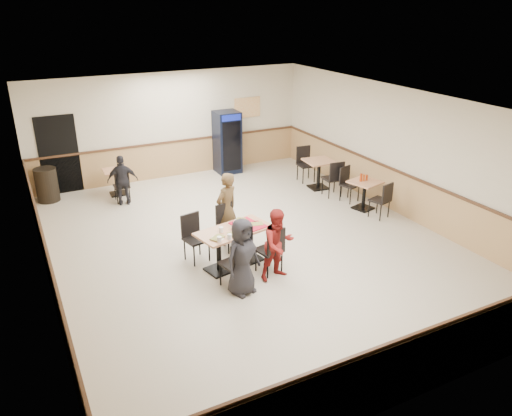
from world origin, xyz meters
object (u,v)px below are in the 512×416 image
side_table_near (364,191)px  lone_diner (123,180)px  diner_woman_right (278,244)px  main_table (234,242)px  pepsi_cooler (227,142)px  diner_man_opposite (227,209)px  trash_bin (47,185)px  side_table_far (319,170)px  back_table (117,178)px  diner_woman_left (242,257)px

side_table_near → lone_diner: bearing=150.2°
diner_woman_right → side_table_near: bearing=21.7°
main_table → pepsi_cooler: size_ratio=0.86×
diner_man_opposite → trash_bin: diner_man_opposite is taller
side_table_far → trash_bin: size_ratio=0.93×
lone_diner → trash_bin: 2.05m
back_table → pepsi_cooler: 3.44m
lone_diner → back_table: size_ratio=1.87×
diner_woman_left → trash_bin: 6.74m
diner_man_opposite → pepsi_cooler: 4.76m
pepsi_cooler → diner_woman_right: bearing=-104.5°
pepsi_cooler → diner_woman_left: bearing=-110.7°
trash_bin → diner_woman_left: bearing=-67.3°
diner_woman_left → pepsi_cooler: bearing=50.9°
trash_bin → diner_woman_right: bearing=-60.6°
side_table_far → back_table: bearing=158.0°
diner_woman_right → lone_diner: 5.20m
side_table_far → diner_woman_right: bearing=-132.3°
diner_woman_left → side_table_near: size_ratio=1.72×
diner_man_opposite → lone_diner: bearing=-89.5°
main_table → side_table_near: 4.21m
back_table → pepsi_cooler: pepsi_cooler is taller
main_table → diner_man_opposite: diner_man_opposite is taller
diner_woman_left → trash_bin: (-2.60, 6.21, -0.27)m
side_table_far → back_table: 5.43m
diner_man_opposite → side_table_near: (3.78, 0.18, -0.31)m
main_table → lone_diner: lone_diner is taller
diner_woman_right → diner_man_opposite: diner_man_opposite is taller
diner_man_opposite → side_table_far: 4.08m
diner_man_opposite → diner_woman_left: bearing=49.9°
diner_woman_left → side_table_far: diner_woman_left is taller
diner_woman_right → lone_diner: (-1.71, 4.91, -0.05)m
main_table → back_table: (-1.17, 4.90, -0.06)m
lone_diner → diner_woman_right: bearing=122.9°
diner_woman_right → side_table_far: diner_woman_right is taller
side_table_far → main_table: bearing=-143.4°
back_table → side_table_near: bearing=-35.8°
back_table → main_table: bearing=-76.6°
side_table_near → trash_bin: 8.06m
main_table → diner_woman_right: 0.97m
lone_diner → trash_bin: (-1.70, 1.13, -0.21)m
side_table_near → back_table: size_ratio=1.20×
main_table → lone_diner: (-1.17, 4.12, 0.13)m
trash_bin → pepsi_cooler: bearing=0.5°
diner_man_opposite → side_table_far: size_ratio=1.95×
diner_woman_right → trash_bin: size_ratio=1.58×
trash_bin → side_table_far: bearing=-19.5°
back_table → trash_bin: 1.74m
diner_woman_left → main_table: bearing=56.5°
lone_diner → side_table_far: bearing=179.8°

